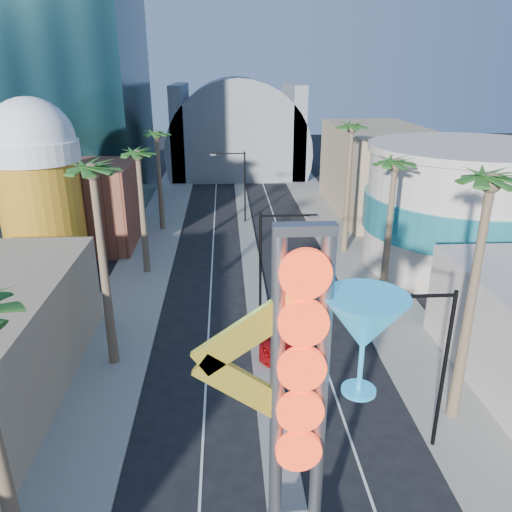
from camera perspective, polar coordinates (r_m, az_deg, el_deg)
The scene contains 20 objects.
sidewalk_west at distance 48.50m, azimuth -12.07°, elevation 0.50°, with size 5.00×100.00×0.15m, color gray.
sidewalk_east at distance 49.35m, azimuth 10.30°, elevation 0.99°, with size 5.00×100.00×0.15m, color gray.
median at distance 50.82m, azimuth -0.96°, elevation 1.93°, with size 1.60×84.00×0.15m, color gray.
brick_filler_west at distance 51.52m, azimuth -19.14°, elevation 5.58°, with size 10.00×10.00×8.00m, color brown.
filler_east at distance 61.89m, azimuth 13.73°, elevation 9.52°, with size 10.00×20.00×10.00m, color tan.
beer_mug at distance 43.55m, azimuth -23.64°, elevation 7.56°, with size 7.00×7.00×14.50m.
turquoise_building at distance 46.23m, azimuth 22.50°, elevation 5.08°, with size 16.60×16.60×10.60m.
canopy at distance 82.95m, azimuth -2.11°, elevation 12.38°, with size 22.00×16.00×22.00m.
neon_sign at distance 16.24m, azimuth 7.94°, elevation -14.28°, with size 6.53×2.60×12.55m.
streetlight_0 at distance 32.33m, azimuth 1.47°, elevation -0.37°, with size 3.79×0.25×8.00m.
streetlight_1 at distance 55.29m, azimuth -1.86°, elevation 8.65°, with size 3.79×0.25×8.00m.
streetlight_2 at distance 23.29m, azimuth 19.81°, elevation -10.86°, with size 3.45×0.25×8.00m.
palm_1 at distance 27.50m, azimuth -18.05°, elevation 7.74°, with size 2.40×2.40×12.70m.
palm_2 at distance 41.20m, azimuth -13.30°, elevation 10.40°, with size 2.40×2.40×11.20m.
palm_3 at distance 52.93m, azimuth -11.26°, elevation 12.79°, with size 2.40×2.40×11.20m.
palm_5 at distance 23.53m, azimuth 25.01°, elevation 5.82°, with size 2.40×2.40×13.20m.
palm_6 at distance 34.55m, azimuth 15.54°, elevation 9.01°, with size 2.40×2.40×11.70m.
palm_7 at distance 45.77m, azimuth 10.85°, elevation 13.29°, with size 2.40×2.40×12.70m.
red_pickup at distance 31.73m, azimuth 3.02°, elevation -8.88°, with size 2.85×6.19×1.72m, color #B50D11.
pedestrian_b at distance 33.83m, azimuth 20.76°, elevation -8.04°, with size 0.84×0.65×1.72m, color gray.
Camera 1 is at (-2.18, -10.01, 16.62)m, focal length 35.00 mm.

